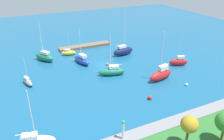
{
  "coord_description": "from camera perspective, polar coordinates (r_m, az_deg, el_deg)",
  "views": [
    {
      "loc": [
        22.46,
        55.2,
        27.19
      ],
      "look_at": [
        0.0,
        7.51,
        1.5
      ],
      "focal_mm": 35.57,
      "sensor_mm": 36.0,
      "label": 1
    }
  ],
  "objects": [
    {
      "name": "breakwater",
      "position": [
        42.54,
        13.89,
        -13.72
      ],
      "size": [
        64.63,
        2.65,
        1.09
      ],
      "primitive_type": "cube",
      "color": "gray",
      "rests_on": "ground"
    },
    {
      "name": "sailboat_red_center_basin",
      "position": [
        67.14,
        16.74,
        2.07
      ],
      "size": [
        5.62,
        3.36,
        8.81
      ],
      "rotation": [
        0.0,
        0.0,
        5.93
      ],
      "color": "red",
      "rests_on": "water"
    },
    {
      "name": "sailboat_yellow_far_north",
      "position": [
        73.19,
        -11.08,
        4.42
      ],
      "size": [
        4.76,
        2.68,
        7.45
      ],
      "rotation": [
        0.0,
        0.0,
        2.87
      ],
      "color": "yellow",
      "rests_on": "water"
    },
    {
      "name": "mooring_buoy_white",
      "position": [
        57.09,
        18.61,
        -3.56
      ],
      "size": [
        0.69,
        0.69,
        0.69
      ],
      "primitive_type": "sphere",
      "color": "white",
      "rests_on": "water"
    },
    {
      "name": "sailboat_green_far_south",
      "position": [
        70.41,
        -16.96,
        3.27
      ],
      "size": [
        5.79,
        6.87,
        11.79
      ],
      "rotation": [
        0.0,
        0.0,
        5.33
      ],
      "color": "#19724C",
      "rests_on": "water"
    },
    {
      "name": "park_tree_west",
      "position": [
        36.44,
        19.28,
        -13.1
      ],
      "size": [
        2.72,
        2.72,
        5.53
      ],
      "color": "brown",
      "rests_on": "shoreline_park"
    },
    {
      "name": "sailboat_blue_outer_mooring",
      "position": [
        66.2,
        -7.76,
        2.65
      ],
      "size": [
        3.92,
        7.21,
        10.44
      ],
      "rotation": [
        0.0,
        0.0,
        4.97
      ],
      "color": "#2347B2",
      "rests_on": "water"
    },
    {
      "name": "sailboat_green_west_end",
      "position": [
        58.8,
        -0.05,
        -0.3
      ],
      "size": [
        7.5,
        4.23,
        10.96
      ],
      "rotation": [
        0.0,
        0.0,
        5.99
      ],
      "color": "#19724C",
      "rests_on": "water"
    },
    {
      "name": "sailboat_gray_inner_mooring",
      "position": [
        58.28,
        -20.85,
        -2.79
      ],
      "size": [
        2.55,
        4.84,
        7.39
      ],
      "rotation": [
        0.0,
        0.0,
        1.85
      ],
      "color": "gray",
      "rests_on": "water"
    },
    {
      "name": "mooring_buoy_orange",
      "position": [
        64.87,
        -1.18,
        1.56
      ],
      "size": [
        0.76,
        0.76,
        0.76
      ],
      "primitive_type": "sphere",
      "color": "orange",
      "rests_on": "water"
    },
    {
      "name": "pier_dock",
      "position": [
        79.44,
        -6.96,
        6.1
      ],
      "size": [
        18.3,
        3.08,
        0.86
      ],
      "primitive_type": "cube",
      "color": "brown",
      "rests_on": "ground"
    },
    {
      "name": "sailboat_red_off_beacon",
      "position": [
        57.62,
        12.48,
        -1.09
      ],
      "size": [
        7.55,
        3.32,
        12.79
      ],
      "rotation": [
        0.0,
        0.0,
        0.18
      ],
      "color": "red",
      "rests_on": "water"
    },
    {
      "name": "water",
      "position": [
        65.5,
        -2.8,
        1.42
      ],
      "size": [
        160.0,
        160.0,
        0.0
      ],
      "primitive_type": "plane",
      "color": "#19567F",
      "rests_on": "ground"
    },
    {
      "name": "harbor_beacon",
      "position": [
        36.75,
        2.89,
        -14.73
      ],
      "size": [
        0.56,
        0.56,
        3.73
      ],
      "color": "silver",
      "rests_on": "breakwater"
    },
    {
      "name": "mooring_buoy_red",
      "position": [
        49.7,
        9.71,
        -6.99
      ],
      "size": [
        0.9,
        0.9,
        0.9
      ],
      "primitive_type": "sphere",
      "color": "red",
      "rests_on": "water"
    },
    {
      "name": "sailboat_navy_lone_south",
      "position": [
        71.77,
        2.9,
        4.94
      ],
      "size": [
        7.42,
        3.03,
        14.13
      ],
      "rotation": [
        0.0,
        0.0,
        3.24
      ],
      "color": "#141E4C",
      "rests_on": "water"
    }
  ]
}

